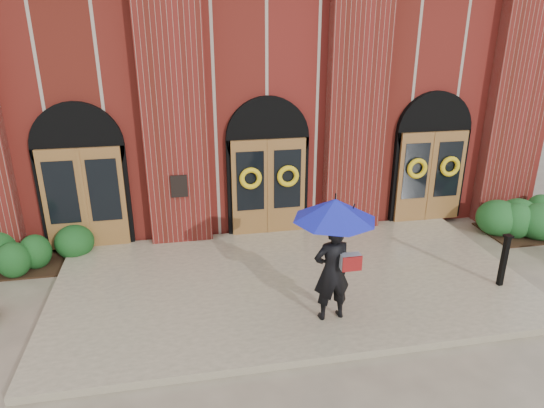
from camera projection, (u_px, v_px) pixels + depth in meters
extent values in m
plane|color=gray|center=(292.00, 288.00, 10.44)|extent=(90.00, 90.00, 0.00)
cube|color=tan|center=(291.00, 282.00, 10.55)|extent=(10.00, 5.30, 0.15)
cube|color=maroon|center=(236.00, 77.00, 17.34)|extent=(16.00, 12.00, 7.00)
cube|color=black|center=(179.00, 186.00, 11.71)|extent=(0.40, 0.05, 0.55)
cube|color=maroon|center=(174.00, 108.00, 11.28)|extent=(1.50, 0.45, 7.00)
cube|color=maroon|center=(357.00, 102.00, 12.09)|extent=(1.50, 0.45, 7.00)
cube|color=maroon|center=(517.00, 97.00, 12.90)|extent=(1.50, 0.45, 7.00)
cube|color=olive|center=(85.00, 199.00, 11.61)|extent=(1.90, 0.10, 2.50)
cylinder|color=black|center=(78.00, 146.00, 11.30)|extent=(2.10, 0.22, 2.10)
cube|color=olive|center=(269.00, 187.00, 12.42)|extent=(1.90, 0.10, 2.50)
cylinder|color=black|center=(267.00, 138.00, 12.10)|extent=(2.10, 0.22, 2.10)
cube|color=olive|center=(430.00, 177.00, 13.23)|extent=(1.90, 0.10, 2.50)
cylinder|color=black|center=(433.00, 131.00, 12.91)|extent=(2.10, 0.22, 2.10)
torus|color=yellow|center=(251.00, 178.00, 12.12)|extent=(0.57, 0.13, 0.57)
torus|color=yellow|center=(288.00, 176.00, 12.29)|extent=(0.57, 0.13, 0.57)
torus|color=yellow|center=(417.00, 168.00, 12.93)|extent=(0.57, 0.13, 0.57)
torus|color=yellow|center=(450.00, 166.00, 13.10)|extent=(0.57, 0.13, 0.57)
imported|color=black|center=(332.00, 271.00, 8.84)|extent=(0.75, 0.53, 1.94)
cone|color=#161DAC|center=(335.00, 209.00, 8.41)|extent=(1.63, 1.63, 0.39)
cylinder|color=black|center=(337.00, 237.00, 8.55)|extent=(0.02, 0.02, 0.64)
cube|color=#9FA2A4|center=(350.00, 261.00, 8.66)|extent=(0.38, 0.21, 0.28)
cube|color=maroon|center=(352.00, 264.00, 8.57)|extent=(0.36, 0.06, 0.28)
cube|color=black|center=(504.00, 261.00, 10.10)|extent=(0.11, 0.11, 1.11)
cube|color=black|center=(508.00, 236.00, 9.89)|extent=(0.17, 0.17, 0.04)
ellipsoid|color=#164318|center=(5.00, 253.00, 11.19)|extent=(2.96, 1.18, 0.76)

